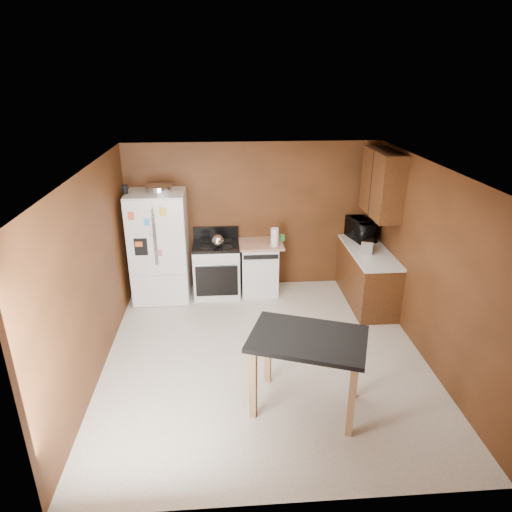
{
  "coord_description": "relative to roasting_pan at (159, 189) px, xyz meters",
  "views": [
    {
      "loc": [
        -0.5,
        -5.13,
        3.55
      ],
      "look_at": [
        -0.06,
        0.85,
        1.1
      ],
      "focal_mm": 32.0,
      "sensor_mm": 36.0,
      "label": 1
    }
  ],
  "objects": [
    {
      "name": "wall_front",
      "position": [
        1.49,
        -4.14,
        -0.6
      ],
      "size": [
        4.2,
        0.0,
        4.2
      ],
      "primitive_type": "plane",
      "rotation": [
        -1.57,
        0.0,
        0.0
      ],
      "color": "brown",
      "rests_on": "ground"
    },
    {
      "name": "floor",
      "position": [
        1.49,
        -1.89,
        -1.85
      ],
      "size": [
        4.5,
        4.5,
        0.0
      ],
      "primitive_type": "plane",
      "color": "white",
      "rests_on": "ground"
    },
    {
      "name": "microwave",
      "position": [
        3.29,
        0.11,
        -0.79
      ],
      "size": [
        0.51,
        0.65,
        0.32
      ],
      "primitive_type": "imported",
      "rotation": [
        0.0,
        0.0,
        1.8
      ],
      "color": "black",
      "rests_on": "right_cabinets"
    },
    {
      "name": "ceiling",
      "position": [
        1.49,
        -1.89,
        0.65
      ],
      "size": [
        4.5,
        4.5,
        0.0
      ],
      "primitive_type": "plane",
      "rotation": [
        3.14,
        0.0,
        0.0
      ],
      "color": "white",
      "rests_on": "ground"
    },
    {
      "name": "wall_right",
      "position": [
        3.59,
        -1.89,
        -0.6
      ],
      "size": [
        0.0,
        4.5,
        4.5
      ],
      "primitive_type": "plane",
      "rotation": [
        1.57,
        0.0,
        -1.57
      ],
      "color": "brown",
      "rests_on": "ground"
    },
    {
      "name": "dishwasher",
      "position": [
        1.57,
        0.06,
        -1.4
      ],
      "size": [
        0.78,
        0.63,
        0.89
      ],
      "color": "white",
      "rests_on": "ground"
    },
    {
      "name": "island",
      "position": [
        1.85,
        -2.89,
        -1.08
      ],
      "size": [
        1.44,
        1.19,
        0.91
      ],
      "color": "black",
      "rests_on": "ground"
    },
    {
      "name": "wall_back",
      "position": [
        1.49,
        0.36,
        -0.6
      ],
      "size": [
        4.2,
        0.0,
        4.2
      ],
      "primitive_type": "plane",
      "rotation": [
        1.57,
        0.0,
        0.0
      ],
      "color": "brown",
      "rests_on": "ground"
    },
    {
      "name": "paper_towel",
      "position": [
        1.8,
        -0.09,
        -0.81
      ],
      "size": [
        0.16,
        0.16,
        0.3
      ],
      "primitive_type": "cylinder",
      "rotation": [
        0.0,
        0.0,
        0.31
      ],
      "color": "white",
      "rests_on": "dishwasher"
    },
    {
      "name": "wall_left",
      "position": [
        -0.61,
        -1.89,
        -0.6
      ],
      "size": [
        0.0,
        4.5,
        4.5
      ],
      "primitive_type": "plane",
      "rotation": [
        1.57,
        0.0,
        1.57
      ],
      "color": "brown",
      "rests_on": "ground"
    },
    {
      "name": "pen_cup",
      "position": [
        -0.5,
        -0.07,
        0.01
      ],
      "size": [
        0.09,
        0.09,
        0.13
      ],
      "primitive_type": "cylinder",
      "color": "black",
      "rests_on": "refrigerator"
    },
    {
      "name": "green_canister",
      "position": [
        1.96,
        0.14,
        -0.91
      ],
      "size": [
        0.09,
        0.09,
        0.1
      ],
      "primitive_type": "cylinder",
      "rotation": [
        0.0,
        0.0,
        -0.01
      ],
      "color": "green",
      "rests_on": "dishwasher"
    },
    {
      "name": "refrigerator",
      "position": [
        -0.06,
        -0.02,
        -0.95
      ],
      "size": [
        0.9,
        0.8,
        1.8
      ],
      "color": "white",
      "rests_on": "ground"
    },
    {
      "name": "toaster",
      "position": [
        3.22,
        -0.49,
        -0.85
      ],
      "size": [
        0.27,
        0.33,
        0.21
      ],
      "primitive_type": "cube",
      "rotation": [
        0.0,
        0.0,
        -0.37
      ],
      "color": "silver",
      "rests_on": "right_cabinets"
    },
    {
      "name": "gas_range",
      "position": [
        0.85,
        0.04,
        -1.39
      ],
      "size": [
        0.76,
        0.68,
        1.1
      ],
      "color": "white",
      "rests_on": "ground"
    },
    {
      "name": "roasting_pan",
      "position": [
        0.0,
        0.0,
        0.0
      ],
      "size": [
        0.42,
        0.42,
        0.1
      ],
      "primitive_type": "cylinder",
      "color": "silver",
      "rests_on": "refrigerator"
    },
    {
      "name": "right_cabinets",
      "position": [
        3.32,
        -0.41,
        -0.94
      ],
      "size": [
        0.63,
        1.58,
        2.45
      ],
      "color": "brown",
      "rests_on": "ground"
    },
    {
      "name": "kettle",
      "position": [
        0.88,
        -0.1,
        -0.85
      ],
      "size": [
        0.2,
        0.2,
        0.2
      ],
      "primitive_type": "sphere",
      "color": "silver",
      "rests_on": "gas_range"
    }
  ]
}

